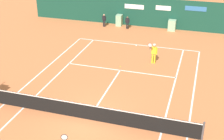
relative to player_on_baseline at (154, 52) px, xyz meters
The scene contains 7 objects.
ground_plane 8.05m from the player_on_baseline, 104.90° to the right, with size 80.00×80.00×0.01m.
tennis_net 8.57m from the player_on_baseline, 103.91° to the right, with size 12.10×0.10×1.07m.
sponsor_back_wall 8.92m from the player_on_baseline, 103.35° to the left, with size 25.00×1.02×2.90m.
player_on_baseline is the anchor object (origin of this frame).
ball_kid_left_post 9.75m from the player_on_baseline, 130.73° to the left, with size 0.43×0.22×1.30m.
ball_kid_centre_post 8.37m from the player_on_baseline, 118.06° to the left, with size 0.42×0.19×1.25m.
tennis_ball_mid_court 2.74m from the player_on_baseline, 148.82° to the right, with size 0.07×0.07×0.07m, color #CCE033.
Camera 1 is at (5.38, -13.09, 9.85)m, focal length 49.96 mm.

